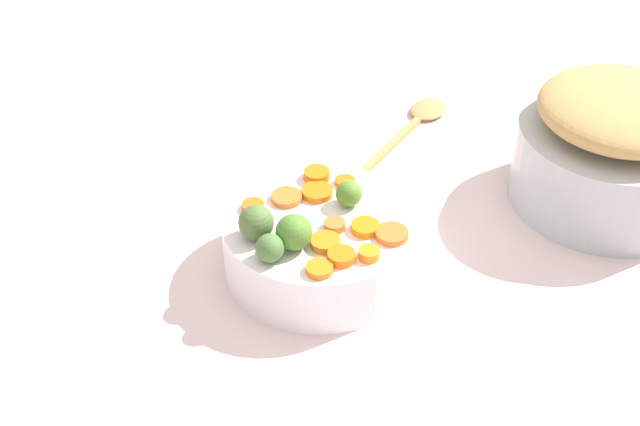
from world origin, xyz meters
TOP-DOWN VIEW (x-y plane):
  - tabletop at (0.00, 0.00)m, footprint 2.40×2.40m
  - serving_bowl_carrots at (0.02, 0.00)m, footprint 0.24×0.24m
  - metal_pot at (-0.20, 0.35)m, footprint 0.26×0.26m
  - stuffing_mound at (-0.20, 0.35)m, footprint 0.22×0.22m
  - carrot_slice_0 at (0.04, 0.02)m, footprint 0.04×0.04m
  - carrot_slice_1 at (-0.01, -0.05)m, footprint 0.05×0.05m
  - carrot_slice_2 at (0.04, 0.09)m, footprint 0.05×0.05m
  - carrot_slice_3 at (-0.02, -0.01)m, footprint 0.05×0.05m
  - carrot_slice_4 at (0.12, 0.02)m, footprint 0.04×0.04m
  - carrot_slice_5 at (0.09, 0.04)m, footprint 0.04×0.04m
  - carrot_slice_6 at (-0.06, -0.02)m, footprint 0.05×0.05m
  - carrot_slice_7 at (0.03, 0.06)m, footprint 0.04×0.04m
  - carrot_slice_8 at (-0.05, 0.02)m, footprint 0.03×0.03m
  - carrot_slice_9 at (0.07, 0.02)m, footprint 0.05×0.05m
  - carrot_slice_10 at (0.08, 0.07)m, footprint 0.03×0.03m
  - carrot_slice_11 at (0.02, -0.08)m, footprint 0.04×0.04m
  - brussels_sprout_0 at (0.11, -0.04)m, footprint 0.03×0.03m
  - brussels_sprout_1 at (0.08, -0.02)m, footprint 0.04×0.04m
  - brussels_sprout_2 at (0.07, -0.07)m, footprint 0.04×0.04m
  - brussels_sprout_3 at (-0.01, 0.03)m, footprint 0.03×0.03m
  - wooden_spoon at (-0.33, 0.07)m, footprint 0.29×0.14m

SIDE VIEW (x-z plane):
  - tabletop at x=0.00m, z-range 0.00..0.02m
  - wooden_spoon at x=-0.33m, z-range 0.02..0.03m
  - serving_bowl_carrots at x=0.02m, z-range 0.02..0.10m
  - metal_pot at x=-0.20m, z-range 0.02..0.13m
  - carrot_slice_8 at x=-0.05m, z-range 0.10..0.10m
  - carrot_slice_1 at x=-0.01m, z-range 0.10..0.10m
  - carrot_slice_11 at x=0.02m, z-range 0.10..0.10m
  - carrot_slice_2 at x=0.04m, z-range 0.10..0.11m
  - carrot_slice_4 at x=0.12m, z-range 0.10..0.11m
  - carrot_slice_3 at x=-0.02m, z-range 0.10..0.11m
  - carrot_slice_7 at x=0.03m, z-range 0.10..0.11m
  - carrot_slice_9 at x=0.07m, z-range 0.10..0.11m
  - carrot_slice_0 at x=0.04m, z-range 0.10..0.11m
  - carrot_slice_5 at x=0.09m, z-range 0.10..0.11m
  - carrot_slice_10 at x=0.08m, z-range 0.10..0.11m
  - carrot_slice_6 at x=-0.06m, z-range 0.10..0.11m
  - brussels_sprout_3 at x=-0.01m, z-range 0.10..0.13m
  - brussels_sprout_0 at x=0.11m, z-range 0.10..0.13m
  - brussels_sprout_2 at x=0.07m, z-range 0.10..0.14m
  - brussels_sprout_1 at x=0.08m, z-range 0.10..0.14m
  - stuffing_mound at x=-0.20m, z-range 0.13..0.19m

